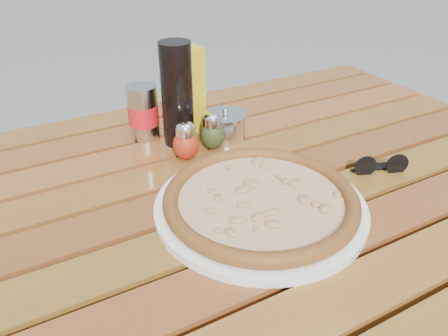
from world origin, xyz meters
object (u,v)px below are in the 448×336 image
pizza (261,199)px  soda_can (143,113)px  dark_bottle (177,95)px  parmesan_tin (225,126)px  olive_oil_cruet (189,89)px  plate (260,206)px  sunglasses (381,166)px  oregano_shaker (213,131)px  pepper_shaker (186,141)px  table (229,219)px

pizza → soda_can: (-0.08, 0.36, 0.04)m
dark_bottle → parmesan_tin: 0.13m
soda_can → parmesan_tin: size_ratio=1.03×
dark_bottle → olive_oil_cruet: dark_bottle is taller
soda_can → parmesan_tin: soda_can is taller
plate → pizza: (-0.00, 0.00, 0.02)m
olive_oil_cruet → sunglasses: (0.24, -0.36, -0.08)m
pizza → olive_oil_cruet: 0.36m
sunglasses → oregano_shaker: bearing=155.2°
sunglasses → olive_oil_cruet: bearing=145.2°
olive_oil_cruet → parmesan_tin: (0.05, -0.08, -0.07)m
pepper_shaker → dark_bottle: size_ratio=0.37×
table → plate: plate is taller
pizza → oregano_shaker: bearing=82.1°
table → oregano_shaker: (0.04, 0.15, 0.11)m
pizza → table: bearing=97.4°
pepper_shaker → sunglasses: pepper_shaker is taller
plate → dark_bottle: dark_bottle is taller
dark_bottle → pepper_shaker: bearing=-102.9°
olive_oil_cruet → sunglasses: bearing=-56.4°
table → pizza: size_ratio=3.47×
table → olive_oil_cruet: size_ratio=6.67×
soda_can → sunglasses: 0.51m
table → sunglasses: (0.28, -0.10, 0.09)m
plate → sunglasses: (0.27, -0.01, 0.01)m
oregano_shaker → dark_bottle: size_ratio=0.37×
olive_oil_cruet → sunglasses: olive_oil_cruet is taller
pizza → pepper_shaker: pepper_shaker is taller
dark_bottle → soda_can: 0.10m
oregano_shaker → parmesan_tin: bearing=30.1°
dark_bottle → olive_oil_cruet: 0.07m
pepper_shaker → sunglasses: 0.39m
plate → soda_can: (-0.08, 0.36, 0.05)m
soda_can → parmesan_tin: 0.18m
oregano_shaker → soda_can: 0.16m
soda_can → oregano_shaker: bearing=-47.2°
dark_bottle → oregano_shaker: bearing=-48.1°
pizza → pepper_shaker: bearing=98.9°
plate → sunglasses: 0.27m
sunglasses → dark_bottle: bearing=154.9°
plate → parmesan_tin: size_ratio=3.09×
table → sunglasses: bearing=-19.1°
plate → pizza: 0.02m
oregano_shaker → dark_bottle: (-0.05, 0.06, 0.07)m
dark_bottle → parmesan_tin: bearing=-18.1°
pepper_shaker → olive_oil_cruet: 0.15m
table → pepper_shaker: pepper_shaker is taller
pepper_shaker → soda_can: size_ratio=0.68×
table → olive_oil_cruet: bearing=80.8°
pizza → oregano_shaker: 0.24m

